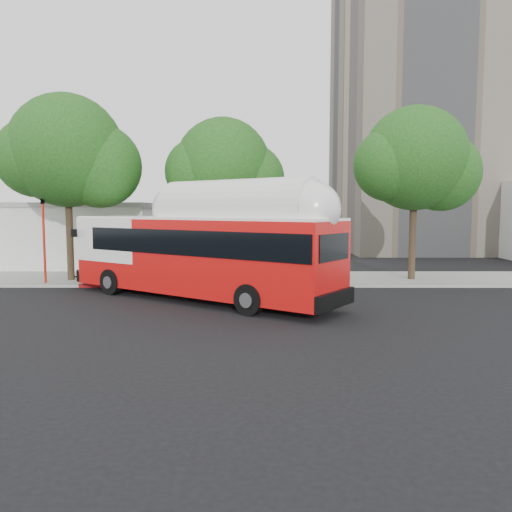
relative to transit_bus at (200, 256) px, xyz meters
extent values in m
plane|color=black|center=(1.63, -0.38, -1.88)|extent=(120.00, 120.00, 0.00)
cube|color=gray|center=(1.63, 6.12, -1.81)|extent=(60.00, 5.00, 0.15)
cube|color=gray|center=(1.63, 3.52, -1.81)|extent=(60.00, 0.30, 0.15)
cube|color=maroon|center=(-1.37, 3.52, -1.80)|extent=(10.00, 0.32, 0.16)
cylinder|color=#2D2116|center=(-7.37, 5.12, 1.16)|extent=(0.36, 0.36, 6.08)
sphere|color=#164814|center=(-7.37, 5.12, 4.96)|extent=(5.80, 5.80, 5.80)
sphere|color=#164814|center=(-5.78, 5.32, 4.20)|extent=(4.35, 4.35, 4.35)
cylinder|color=#2D2116|center=(0.63, 5.62, 0.84)|extent=(0.36, 0.36, 5.44)
sphere|color=#164814|center=(0.63, 5.62, 4.24)|extent=(5.00, 5.00, 5.00)
sphere|color=#164814|center=(2.00, 5.82, 3.56)|extent=(3.75, 3.75, 3.75)
cylinder|color=#2D2116|center=(10.63, 5.42, 1.00)|extent=(0.36, 0.36, 5.76)
sphere|color=#164814|center=(10.63, 5.42, 4.60)|extent=(5.40, 5.40, 5.40)
sphere|color=#164814|center=(12.11, 5.62, 3.88)|extent=(4.05, 4.05, 4.05)
cube|color=tan|center=(19.63, 27.62, 15.62)|extent=(18.00, 18.00, 35.00)
cube|color=silver|center=(-12.37, 13.62, 0.12)|extent=(16.00, 10.00, 4.00)
cube|color=gray|center=(-12.37, 13.62, 2.22)|extent=(16.20, 10.20, 0.30)
cube|color=red|center=(-0.08, 0.06, 0.01)|extent=(11.92, 9.51, 3.06)
cube|color=black|center=(0.35, -0.25, 0.65)|extent=(10.93, 8.83, 1.00)
cube|color=white|center=(-0.08, 0.06, 1.58)|extent=(11.88, 9.44, 0.11)
cube|color=white|center=(1.65, -1.16, 1.86)|extent=(6.73, 5.60, 0.58)
cube|color=black|center=(-5.73, 4.02, -1.36)|extent=(1.78, 2.04, 0.06)
imported|color=navy|center=(-5.73, 4.02, -0.85)|extent=(1.55, 1.84, 0.95)
cylinder|color=red|center=(-8.26, 4.02, 0.18)|extent=(0.12, 0.12, 4.13)
cube|color=black|center=(-8.26, 4.02, 2.35)|extent=(0.05, 0.41, 0.26)
camera|label=1|loc=(2.41, -20.87, 1.96)|focal=35.00mm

